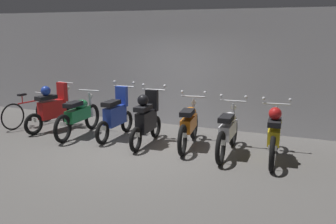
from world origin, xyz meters
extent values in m
plane|color=#565451|center=(0.00, 0.00, 0.00)|extent=(80.00, 80.00, 0.00)
cube|color=#ADADB2|center=(0.00, 2.63, 1.49)|extent=(16.00, 0.30, 2.98)
torus|color=black|center=(-2.63, 1.28, 0.27)|extent=(0.19, 0.54, 0.53)
torus|color=black|center=(-2.85, 0.15, 0.27)|extent=(0.19, 0.54, 0.53)
cube|color=red|center=(-2.74, 0.72, 0.54)|extent=(0.36, 0.76, 0.44)
cube|color=red|center=(-2.67, 1.05, 0.94)|extent=(0.30, 0.17, 0.48)
cube|color=black|center=(-2.77, 0.56, 0.85)|extent=(0.34, 0.56, 0.10)
cylinder|color=#B7BABF|center=(-2.65, 1.19, 1.16)|extent=(0.56, 0.14, 0.04)
cylinder|color=#B7BABF|center=(-2.64, 1.24, 0.69)|extent=(0.08, 0.16, 0.85)
sphere|color=silver|center=(-2.64, 1.24, 1.01)|extent=(0.12, 0.12, 0.12)
cube|color=white|center=(-2.84, 0.17, 0.36)|extent=(0.16, 0.04, 0.10)
sphere|color=#1E389E|center=(-2.77, 0.56, 1.02)|extent=(0.24, 0.24, 0.24)
torus|color=black|center=(-1.88, 1.19, 0.33)|extent=(0.14, 0.66, 0.65)
torus|color=black|center=(-1.77, -0.11, 0.33)|extent=(0.14, 0.66, 0.65)
cube|color=#197238|center=(-1.83, 0.54, 0.52)|extent=(0.29, 0.85, 0.28)
ellipsoid|color=#197238|center=(-1.84, 0.70, 0.73)|extent=(0.29, 0.46, 0.22)
cube|color=black|center=(-1.81, 0.36, 0.80)|extent=(0.28, 0.54, 0.10)
cylinder|color=#B7BABF|center=(-1.87, 1.09, 1.02)|extent=(0.56, 0.08, 0.04)
cylinder|color=#B7BABF|center=(-1.87, 1.14, 0.65)|extent=(0.07, 0.16, 0.65)
sphere|color=silver|center=(-1.87, 1.14, 0.87)|extent=(0.12, 0.12, 0.12)
cube|color=white|center=(-1.78, -0.08, 0.43)|extent=(0.16, 0.02, 0.10)
torus|color=black|center=(-0.93, 1.29, 0.27)|extent=(0.11, 0.53, 0.53)
torus|color=black|center=(-0.89, 0.15, 0.27)|extent=(0.11, 0.53, 0.53)
cube|color=#1E389E|center=(-0.91, 0.72, 0.54)|extent=(0.24, 0.74, 0.44)
cube|color=#1E389E|center=(-0.92, 1.06, 0.94)|extent=(0.28, 0.13, 0.48)
cube|color=black|center=(-0.91, 0.56, 0.85)|extent=(0.26, 0.53, 0.10)
cylinder|color=#B7BABF|center=(-0.93, 1.20, 1.16)|extent=(0.56, 0.05, 0.04)
sphere|color=#B7BABF|center=(-1.19, 1.19, 1.26)|extent=(0.07, 0.07, 0.07)
sphere|color=#B7BABF|center=(-0.67, 1.21, 1.26)|extent=(0.07, 0.07, 0.07)
cylinder|color=#B7BABF|center=(-0.93, 1.25, 0.69)|extent=(0.06, 0.15, 0.85)
sphere|color=silver|center=(-0.93, 1.25, 1.01)|extent=(0.12, 0.12, 0.12)
cube|color=white|center=(-0.90, 0.17, 0.36)|extent=(0.16, 0.02, 0.10)
torus|color=black|center=(-0.04, 1.10, 0.27)|extent=(0.13, 0.54, 0.53)
torus|color=black|center=(0.04, -0.05, 0.27)|extent=(0.13, 0.54, 0.53)
cube|color=black|center=(0.00, 0.52, 0.54)|extent=(0.27, 0.75, 0.44)
cube|color=black|center=(-0.03, 0.87, 0.94)|extent=(0.29, 0.14, 0.48)
cube|color=black|center=(0.01, 0.36, 0.85)|extent=(0.28, 0.54, 0.10)
cylinder|color=#B7BABF|center=(-0.04, 1.01, 1.16)|extent=(0.56, 0.08, 0.04)
sphere|color=#B7BABF|center=(-0.29, 0.99, 1.26)|extent=(0.07, 0.07, 0.07)
sphere|color=#B7BABF|center=(0.22, 1.02, 1.26)|extent=(0.07, 0.07, 0.07)
cylinder|color=#B7BABF|center=(-0.04, 1.05, 0.69)|extent=(0.07, 0.15, 0.85)
sphere|color=silver|center=(-0.04, 1.05, 1.01)|extent=(0.12, 0.12, 0.12)
cube|color=white|center=(0.04, -0.03, 0.36)|extent=(0.16, 0.02, 0.10)
sphere|color=black|center=(0.01, 0.36, 1.02)|extent=(0.24, 0.24, 0.24)
torus|color=black|center=(0.80, 1.38, 0.33)|extent=(0.20, 0.66, 0.65)
torus|color=black|center=(1.02, 0.10, 0.33)|extent=(0.20, 0.66, 0.65)
cube|color=orange|center=(0.91, 0.74, 0.52)|extent=(0.36, 0.86, 0.28)
ellipsoid|color=orange|center=(0.89, 0.90, 0.73)|extent=(0.33, 0.48, 0.22)
cube|color=black|center=(0.94, 0.56, 0.80)|extent=(0.32, 0.55, 0.10)
cylinder|color=#B7BABF|center=(0.82, 1.28, 1.02)|extent=(0.56, 0.13, 0.04)
sphere|color=#B7BABF|center=(0.56, 1.24, 1.12)|extent=(0.07, 0.07, 0.07)
sphere|color=#B7BABF|center=(1.08, 1.32, 1.12)|extent=(0.07, 0.07, 0.07)
cylinder|color=#B7BABF|center=(0.81, 1.33, 0.65)|extent=(0.08, 0.17, 0.65)
sphere|color=silver|center=(0.81, 1.33, 0.87)|extent=(0.12, 0.12, 0.12)
cube|color=white|center=(1.02, 0.13, 0.43)|extent=(0.16, 0.04, 0.10)
torus|color=black|center=(1.78, 1.20, 0.33)|extent=(0.14, 0.65, 0.65)
torus|color=black|center=(1.87, -0.10, 0.33)|extent=(0.14, 0.65, 0.65)
cube|color=silver|center=(1.83, 0.55, 0.52)|extent=(0.28, 0.85, 0.28)
ellipsoid|color=silver|center=(1.81, 0.70, 0.73)|extent=(0.29, 0.46, 0.22)
cube|color=black|center=(1.84, 0.37, 0.80)|extent=(0.28, 0.54, 0.10)
cylinder|color=#B7BABF|center=(1.79, 1.09, 1.02)|extent=(0.56, 0.08, 0.04)
sphere|color=#B7BABF|center=(1.53, 1.08, 1.12)|extent=(0.07, 0.07, 0.07)
sphere|color=#B7BABF|center=(2.05, 1.11, 1.12)|extent=(0.07, 0.07, 0.07)
cylinder|color=#B7BABF|center=(1.78, 1.15, 0.65)|extent=(0.07, 0.16, 0.65)
sphere|color=silver|center=(1.78, 1.15, 0.87)|extent=(0.12, 0.12, 0.12)
cube|color=white|center=(1.87, -0.07, 0.43)|extent=(0.16, 0.02, 0.10)
torus|color=black|center=(2.66, 1.22, 0.33)|extent=(0.16, 0.66, 0.65)
torus|color=black|center=(2.81, -0.07, 0.33)|extent=(0.16, 0.66, 0.65)
cube|color=gold|center=(2.74, 0.57, 0.52)|extent=(0.31, 0.85, 0.28)
ellipsoid|color=gold|center=(2.72, 0.73, 0.73)|extent=(0.31, 0.47, 0.22)
cube|color=black|center=(2.76, 0.39, 0.80)|extent=(0.30, 0.54, 0.10)
cylinder|color=#B7BABF|center=(2.68, 1.12, 1.02)|extent=(0.56, 0.10, 0.04)
sphere|color=#B7BABF|center=(2.42, 1.09, 1.12)|extent=(0.07, 0.07, 0.07)
sphere|color=#B7BABF|center=(2.93, 1.15, 1.12)|extent=(0.07, 0.07, 0.07)
cylinder|color=#B7BABF|center=(2.67, 1.17, 0.65)|extent=(0.07, 0.16, 0.65)
sphere|color=silver|center=(2.67, 1.17, 0.87)|extent=(0.12, 0.12, 0.12)
cube|color=white|center=(2.81, -0.05, 0.43)|extent=(0.16, 0.03, 0.10)
sphere|color=red|center=(2.76, 0.39, 0.97)|extent=(0.24, 0.24, 0.24)
torus|color=black|center=(-3.50, 1.36, 0.34)|extent=(0.15, 0.68, 0.68)
torus|color=black|center=(-3.67, 0.32, 0.34)|extent=(0.15, 0.68, 0.68)
cylinder|color=#B21E1E|center=(-3.58, 0.84, 0.64)|extent=(0.15, 0.68, 0.04)
cylinder|color=#B21E1E|center=(-3.62, 0.64, 0.74)|extent=(0.03, 0.03, 0.22)
cube|color=black|center=(-3.62, 0.64, 0.86)|extent=(0.14, 0.23, 0.05)
cylinder|color=#B7BABF|center=(-3.52, 1.24, 0.82)|extent=(0.50, 0.11, 0.03)
cylinder|color=black|center=(-3.59, 0.79, 0.19)|extent=(0.13, 0.12, 0.10)
camera|label=1|loc=(3.78, -6.91, 2.50)|focal=41.76mm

